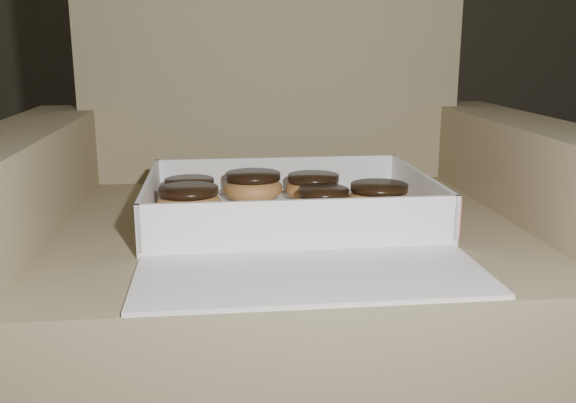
# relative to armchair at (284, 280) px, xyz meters

# --- Properties ---
(armchair) EXTENTS (0.82, 0.70, 0.86)m
(armchair) POSITION_rel_armchair_xyz_m (0.00, 0.00, 0.00)
(armchair) COLOR #8A7758
(armchair) RESTS_ON floor
(bakery_box) EXTENTS (0.38, 0.44, 0.06)m
(bakery_box) POSITION_rel_armchair_xyz_m (0.00, -0.11, 0.13)
(bakery_box) COLOR white
(bakery_box) RESTS_ON armchair
(donut_a) EXTENTS (0.09, 0.09, 0.04)m
(donut_a) POSITION_rel_armchair_xyz_m (-0.04, 0.01, 0.15)
(donut_a) COLOR #CE9048
(donut_a) RESTS_ON bakery_box
(donut_b) EXTENTS (0.08, 0.08, 0.04)m
(donut_b) POSITION_rel_armchair_xyz_m (0.04, 0.00, 0.14)
(donut_b) COLOR #CE9048
(donut_b) RESTS_ON bakery_box
(donut_c) EXTENTS (0.08, 0.08, 0.04)m
(donut_c) POSITION_rel_armchair_xyz_m (0.12, -0.08, 0.15)
(donut_c) COLOR #CE9048
(donut_c) RESTS_ON bakery_box
(donut_d) EXTENTS (0.09, 0.09, 0.04)m
(donut_d) POSITION_rel_armchair_xyz_m (-0.14, -0.07, 0.15)
(donut_d) COLOR #CE9048
(donut_d) RESTS_ON bakery_box
(donut_e) EXTENTS (0.07, 0.07, 0.04)m
(donut_e) POSITION_rel_armchair_xyz_m (0.05, -0.08, 0.14)
(donut_e) COLOR #CE9048
(donut_e) RESTS_ON bakery_box
(donut_f) EXTENTS (0.08, 0.08, 0.04)m
(donut_f) POSITION_rel_armchair_xyz_m (-0.14, 0.00, 0.14)
(donut_f) COLOR #CE9048
(donut_f) RESTS_ON bakery_box
(crumb_a) EXTENTS (0.01, 0.01, 0.00)m
(crumb_a) POSITION_rel_armchair_xyz_m (-0.06, -0.17, 0.12)
(crumb_a) COLOR black
(crumb_a) RESTS_ON bakery_box
(crumb_b) EXTENTS (0.01, 0.01, 0.00)m
(crumb_b) POSITION_rel_armchair_xyz_m (0.17, -0.16, 0.12)
(crumb_b) COLOR black
(crumb_b) RESTS_ON bakery_box
(crumb_c) EXTENTS (0.01, 0.01, 0.00)m
(crumb_c) POSITION_rel_armchair_xyz_m (-0.13, -0.18, 0.12)
(crumb_c) COLOR black
(crumb_c) RESTS_ON bakery_box
(crumb_d) EXTENTS (0.01, 0.01, 0.00)m
(crumb_d) POSITION_rel_armchair_xyz_m (-0.17, -0.14, 0.12)
(crumb_d) COLOR black
(crumb_d) RESTS_ON bakery_box
(crumb_e) EXTENTS (0.01, 0.01, 0.00)m
(crumb_e) POSITION_rel_armchair_xyz_m (0.04, -0.08, 0.12)
(crumb_e) COLOR black
(crumb_e) RESTS_ON bakery_box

